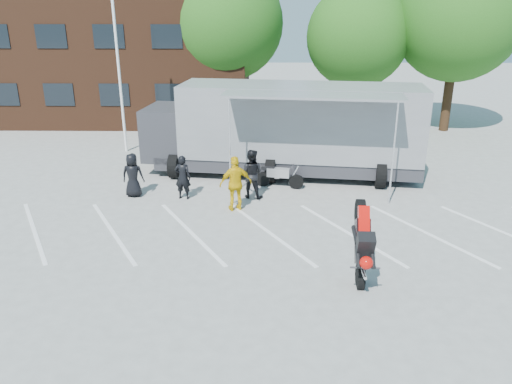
{
  "coord_description": "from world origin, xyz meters",
  "views": [
    {
      "loc": [
        0.02,
        -12.79,
        6.45
      ],
      "look_at": [
        -0.2,
        1.03,
        1.3
      ],
      "focal_mm": 35.0,
      "sensor_mm": 36.0,
      "label": 1
    }
  ],
  "objects_px": {
    "spectator_leather_b": "(183,177)",
    "tree_right": "(458,18)",
    "flagpole": "(122,40)",
    "transporter_truck": "(286,174)",
    "tree_left": "(227,24)",
    "spectator_hivis": "(236,184)",
    "parked_motorcycle": "(279,187)",
    "spectator_leather_a": "(133,175)",
    "stunt_bike_rider": "(356,272)",
    "tree_mid": "(358,37)",
    "spectator_leather_c": "(251,174)"
  },
  "relations": [
    {
      "from": "spectator_leather_a",
      "to": "transporter_truck",
      "type": "bearing_deg",
      "value": -154.1
    },
    {
      "from": "spectator_leather_b",
      "to": "tree_right",
      "type": "bearing_deg",
      "value": -130.35
    },
    {
      "from": "flagpole",
      "to": "tree_mid",
      "type": "relative_size",
      "value": 1.04
    },
    {
      "from": "parked_motorcycle",
      "to": "tree_left",
      "type": "bearing_deg",
      "value": 26.2
    },
    {
      "from": "tree_mid",
      "to": "parked_motorcycle",
      "type": "distance_m",
      "value": 11.95
    },
    {
      "from": "tree_left",
      "to": "parked_motorcycle",
      "type": "relative_size",
      "value": 4.6
    },
    {
      "from": "tree_left",
      "to": "transporter_truck",
      "type": "xyz_separation_m",
      "value": [
        2.97,
        -9.37,
        -5.57
      ]
    },
    {
      "from": "flagpole",
      "to": "transporter_truck",
      "type": "relative_size",
      "value": 0.7
    },
    {
      "from": "tree_right",
      "to": "spectator_hivis",
      "type": "bearing_deg",
      "value": -132.94
    },
    {
      "from": "tree_mid",
      "to": "spectator_hivis",
      "type": "distance_m",
      "value": 14.14
    },
    {
      "from": "tree_left",
      "to": "transporter_truck",
      "type": "height_order",
      "value": "tree_left"
    },
    {
      "from": "spectator_leather_c",
      "to": "spectator_hivis",
      "type": "bearing_deg",
      "value": 81.44
    },
    {
      "from": "spectator_leather_a",
      "to": "spectator_leather_b",
      "type": "xyz_separation_m",
      "value": [
        1.82,
        -0.2,
        -0.0
      ]
    },
    {
      "from": "spectator_leather_a",
      "to": "spectator_leather_c",
      "type": "relative_size",
      "value": 0.9
    },
    {
      "from": "tree_left",
      "to": "spectator_hivis",
      "type": "height_order",
      "value": "tree_left"
    },
    {
      "from": "tree_mid",
      "to": "spectator_leather_b",
      "type": "xyz_separation_m",
      "value": [
        -7.83,
        -11.17,
        -4.15
      ]
    },
    {
      "from": "tree_left",
      "to": "spectator_leather_c",
      "type": "xyz_separation_m",
      "value": [
        1.59,
        -12.01,
        -4.68
      ]
    },
    {
      "from": "tree_left",
      "to": "parked_motorcycle",
      "type": "bearing_deg",
      "value": -76.51
    },
    {
      "from": "parked_motorcycle",
      "to": "spectator_leather_a",
      "type": "xyz_separation_m",
      "value": [
        -5.28,
        -1.0,
        0.8
      ]
    },
    {
      "from": "transporter_truck",
      "to": "spectator_hivis",
      "type": "xyz_separation_m",
      "value": [
        -1.87,
        -3.84,
        0.94
      ]
    },
    {
      "from": "tree_mid",
      "to": "transporter_truck",
      "type": "xyz_separation_m",
      "value": [
        -4.03,
        -8.37,
        -4.94
      ]
    },
    {
      "from": "tree_right",
      "to": "stunt_bike_rider",
      "type": "xyz_separation_m",
      "value": [
        -7.57,
        -15.9,
        -5.88
      ]
    },
    {
      "from": "tree_right",
      "to": "spectator_leather_c",
      "type": "bearing_deg",
      "value": -134.73
    },
    {
      "from": "flagpole",
      "to": "tree_right",
      "type": "bearing_deg",
      "value": 15.48
    },
    {
      "from": "spectator_leather_a",
      "to": "tree_mid",
      "type": "bearing_deg",
      "value": -130.26
    },
    {
      "from": "tree_left",
      "to": "transporter_truck",
      "type": "relative_size",
      "value": 0.76
    },
    {
      "from": "tree_left",
      "to": "spectator_leather_c",
      "type": "relative_size",
      "value": 4.88
    },
    {
      "from": "tree_right",
      "to": "flagpole",
      "type": "bearing_deg",
      "value": -164.52
    },
    {
      "from": "tree_mid",
      "to": "spectator_leather_b",
      "type": "bearing_deg",
      "value": -125.02
    },
    {
      "from": "tree_mid",
      "to": "tree_left",
      "type": "bearing_deg",
      "value": 171.87
    },
    {
      "from": "spectator_leather_b",
      "to": "flagpole",
      "type": "bearing_deg",
      "value": -51.11
    },
    {
      "from": "tree_right",
      "to": "spectator_hivis",
      "type": "relative_size",
      "value": 4.87
    },
    {
      "from": "flagpole",
      "to": "tree_left",
      "type": "distance_m",
      "value": 7.37
    },
    {
      "from": "spectator_leather_b",
      "to": "spectator_leather_c",
      "type": "bearing_deg",
      "value": -166.38
    },
    {
      "from": "tree_mid",
      "to": "spectator_leather_c",
      "type": "xyz_separation_m",
      "value": [
        -5.41,
        -11.01,
        -4.06
      ]
    },
    {
      "from": "tree_left",
      "to": "tree_right",
      "type": "bearing_deg",
      "value": -7.13
    },
    {
      "from": "flagpole",
      "to": "transporter_truck",
      "type": "bearing_deg",
      "value": -25.05
    },
    {
      "from": "spectator_hivis",
      "to": "flagpole",
      "type": "bearing_deg",
      "value": -71.43
    },
    {
      "from": "spectator_leather_a",
      "to": "parked_motorcycle",
      "type": "bearing_deg",
      "value": -168.17
    },
    {
      "from": "flagpole",
      "to": "tree_left",
      "type": "relative_size",
      "value": 0.93
    },
    {
      "from": "tree_left",
      "to": "spectator_hivis",
      "type": "xyz_separation_m",
      "value": [
        1.1,
        -13.21,
        -4.63
      ]
    },
    {
      "from": "stunt_bike_rider",
      "to": "spectator_hivis",
      "type": "height_order",
      "value": "spectator_hivis"
    },
    {
      "from": "tree_right",
      "to": "stunt_bike_rider",
      "type": "distance_m",
      "value": 18.57
    },
    {
      "from": "flagpole",
      "to": "spectator_hivis",
      "type": "bearing_deg",
      "value": -53.46
    },
    {
      "from": "parked_motorcycle",
      "to": "stunt_bike_rider",
      "type": "xyz_separation_m",
      "value": [
        1.8,
        -6.44,
        0.0
      ]
    },
    {
      "from": "flagpole",
      "to": "transporter_truck",
      "type": "xyz_separation_m",
      "value": [
        7.21,
        -3.37,
        -5.05
      ]
    },
    {
      "from": "transporter_truck",
      "to": "tree_right",
      "type": "bearing_deg",
      "value": 48.39
    },
    {
      "from": "tree_left",
      "to": "spectator_leather_a",
      "type": "relative_size",
      "value": 5.42
    },
    {
      "from": "parked_motorcycle",
      "to": "tree_right",
      "type": "bearing_deg",
      "value": -31.99
    },
    {
      "from": "tree_mid",
      "to": "flagpole",
      "type": "bearing_deg",
      "value": -156.03
    }
  ]
}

